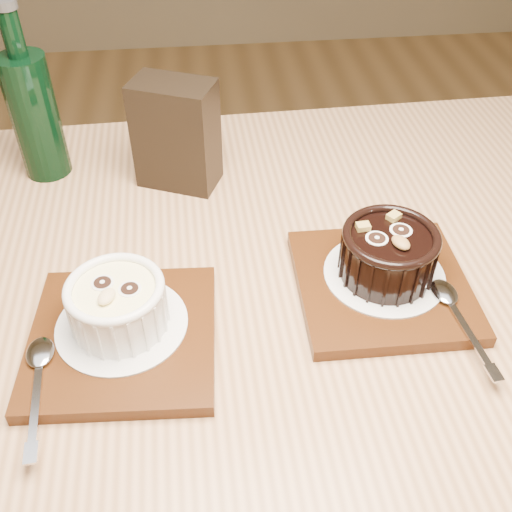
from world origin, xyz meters
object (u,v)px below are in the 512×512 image
Objects in this scene: tray_left at (123,338)px; ramekin_dark at (388,252)px; tray_right at (382,285)px; green_bottle at (34,112)px; ramekin_white at (117,303)px; table at (243,353)px; condiment_stand at (176,135)px.

ramekin_dark is (0.28, 0.05, 0.04)m from tray_left.
tray_right is 0.79× the size of green_bottle.
green_bottle is at bearing 126.02° from ramekin_dark.
ramekin_white is 0.94× the size of ramekin_dark.
ramekin_dark reaches higher than ramekin_white.
green_bottle is (-0.39, 0.28, 0.08)m from tray_right.
table is 12.84× the size of ramekin_white.
ramekin_white is at bearing 91.34° from tray_left.
ramekin_dark is at bearing -34.25° from green_bottle.
condiment_stand reaches higher than ramekin_white.
tray_left is at bearing -65.79° from ramekin_white.
table is 8.71× the size of condiment_stand.
tray_right reaches higher than table.
tray_right is at bearing -133.08° from ramekin_dark.
ramekin_white is 0.53× the size of tray_right.
table is at bearing 162.10° from ramekin_dark.
ramekin_white reaches higher than table.
tray_left is 0.79× the size of green_bottle.
ramekin_dark is 0.72× the size of condiment_stand.
ramekin_dark is (0.15, 0.00, 0.14)m from table.
ramekin_dark is 0.31m from condiment_stand.
table is 6.78× the size of tray_left.
tray_right is 0.04m from ramekin_dark.
ramekin_white is 0.68× the size of condiment_stand.
tray_left is 1.78× the size of ramekin_dark.
tray_left is at bearing -69.87° from green_bottle.
tray_right is at bearing 29.81° from ramekin_white.
ramekin_white is (-0.00, 0.01, 0.04)m from tray_left.
tray_right is 1.78× the size of ramekin_dark.
tray_left and tray_right have the same top height.
tray_right is (0.27, 0.03, -0.04)m from ramekin_white.
ramekin_dark is 0.44× the size of green_bottle.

